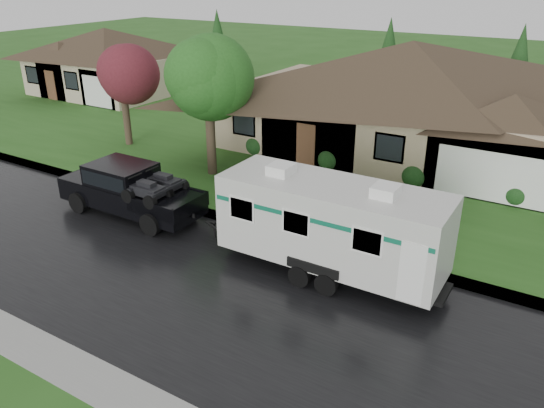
{
  "coord_description": "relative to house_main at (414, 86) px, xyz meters",
  "views": [
    {
      "loc": [
        10.04,
        -12.83,
        9.03
      ],
      "look_at": [
        1.08,
        2.0,
        1.29
      ],
      "focal_mm": 35.0,
      "sensor_mm": 36.0,
      "label": 1
    }
  ],
  "objects": [
    {
      "name": "curb",
      "position": [
        -2.29,
        -11.59,
        -3.52
      ],
      "size": [
        140.0,
        0.5,
        0.15
      ],
      "primitive_type": "cube",
      "color": "gray",
      "rests_on": "ground"
    },
    {
      "name": "road",
      "position": [
        -2.29,
        -15.84,
        -3.59
      ],
      "size": [
        140.0,
        8.0,
        0.01
      ],
      "primitive_type": "cube",
      "color": "black",
      "rests_on": "ground"
    },
    {
      "name": "lawn",
      "position": [
        -2.29,
        1.16,
        -3.52
      ],
      "size": [
        140.0,
        26.0,
        0.15
      ],
      "primitive_type": "cube",
      "color": "#27561A",
      "rests_on": "ground"
    },
    {
      "name": "pickup_truck",
      "position": [
        -7.12,
        -13.05,
        -2.5
      ],
      "size": [
        6.09,
        2.32,
        2.03
      ],
      "color": "black",
      "rests_on": "ground"
    },
    {
      "name": "house_main",
      "position": [
        0.0,
        0.0,
        0.0
      ],
      "size": [
        19.44,
        10.8,
        6.9
      ],
      "color": "tan",
      "rests_on": "lawn"
    },
    {
      "name": "tree_left_green",
      "position": [
        -6.8,
        -8.03,
        1.05
      ],
      "size": [
        3.91,
        3.91,
        6.47
      ],
      "color": "#382B1E",
      "rests_on": "lawn"
    },
    {
      "name": "ground",
      "position": [
        -2.29,
        -13.84,
        -3.59
      ],
      "size": [
        140.0,
        140.0,
        0.0
      ],
      "primitive_type": "plane",
      "color": "#27561A",
      "rests_on": "ground"
    },
    {
      "name": "house_far",
      "position": [
        -24.07,
        2.02,
        -0.62
      ],
      "size": [
        10.8,
        8.64,
        5.8
      ],
      "color": "tan",
      "rests_on": "lawn"
    },
    {
      "name": "shrub_row",
      "position": [
        -0.29,
        -4.54,
        -2.94
      ],
      "size": [
        13.6,
        1.0,
        1.0
      ],
      "color": "#143814",
      "rests_on": "lawn"
    },
    {
      "name": "tree_red",
      "position": [
        -13.49,
        -6.75,
        0.28
      ],
      "size": [
        3.24,
        3.24,
        5.36
      ],
      "color": "#382B1E",
      "rests_on": "lawn"
    },
    {
      "name": "travel_trailer",
      "position": [
        1.69,
        -13.05,
        -1.8
      ],
      "size": [
        7.52,
        2.64,
        3.37
      ],
      "color": "silver",
      "rests_on": "ground"
    }
  ]
}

